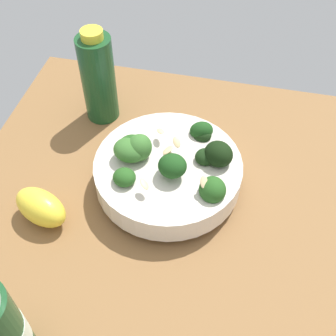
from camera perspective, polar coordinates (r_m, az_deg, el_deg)
name	(u,v)px	position (r cm, az deg, el deg)	size (l,w,h in cm)	color
ground_plane	(171,221)	(64.78, 0.45, -6.88)	(64.18, 64.18, 3.25)	brown
bowl_of_broccoli	(169,169)	(63.80, 0.09, -0.17)	(21.48, 21.48, 9.41)	silver
lemon_wedge	(41,207)	(63.48, -16.21, -4.93)	(8.20, 4.63, 5.18)	yellow
bottle_short	(98,78)	(73.38, -9.06, 11.50)	(5.58, 5.58, 16.53)	#194723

